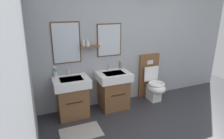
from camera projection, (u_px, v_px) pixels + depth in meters
name	position (u px, v px, depth m)	size (l,w,h in m)	color
wall_back	(138.00, 39.00, 4.11)	(4.63, 0.57, 2.66)	#999EA3
wall_left	(18.00, 93.00, 1.53)	(0.12, 4.13, 2.66)	#999EA3
bath_mat	(81.00, 132.00, 3.17)	(0.68, 0.44, 0.01)	#9E9993
vanity_sink_left	(72.00, 96.00, 3.59)	(0.65, 0.53, 0.75)	brown
tap_on_left_sink	(69.00, 71.00, 3.63)	(0.03, 0.13, 0.11)	silver
vanity_sink_right	(113.00, 89.00, 3.89)	(0.65, 0.53, 0.75)	brown
tap_on_right_sink	(110.00, 66.00, 3.94)	(0.03, 0.13, 0.11)	silver
toilet	(152.00, 83.00, 4.27)	(0.48, 0.62, 1.00)	brown
toothbrush_cup	(55.00, 74.00, 3.53)	(0.07, 0.07, 0.21)	silver
soap_dispenser	(121.00, 65.00, 4.03)	(0.06, 0.06, 0.18)	gray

